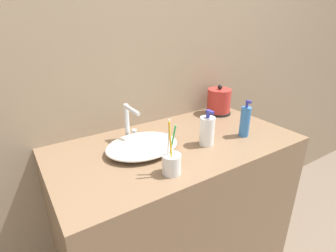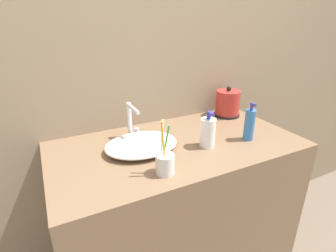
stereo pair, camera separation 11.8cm
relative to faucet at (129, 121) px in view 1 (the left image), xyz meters
The scene contains 8 objects.
wall_back 0.38m from the faucet, 45.27° to the left, with size 6.00×0.04×2.60m.
vanity_counter 0.60m from the faucet, 42.18° to the right, with size 1.18×0.61×0.90m.
sink_basin 0.15m from the faucet, 92.30° to the right, with size 0.33×0.26×0.05m.
faucet is the anchor object (origin of this frame).
electric_kettle 0.62m from the faucet, ahead, with size 0.15×0.15×0.18m.
toothbrush_cup 0.36m from the faucet, 89.24° to the right, with size 0.07×0.07×0.22m.
lotion_bottle 0.57m from the faucet, 28.16° to the right, with size 0.05×0.05×0.19m.
shampoo_bottle 0.37m from the faucet, 40.50° to the right, with size 0.07×0.07×0.17m.
Camera 1 is at (-0.64, -0.61, 1.46)m, focal length 28.00 mm.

